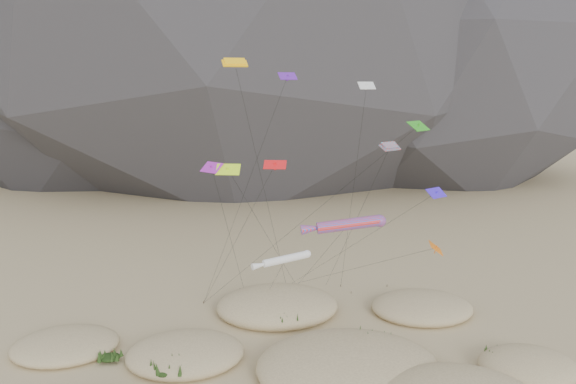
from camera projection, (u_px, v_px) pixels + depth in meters
The scene contains 8 objects.
dunes at pixel (306, 364), 50.83m from camera, with size 52.03×39.28×3.64m.
dune_grass at pixel (305, 360), 51.12m from camera, with size 41.07×29.32×1.56m.
kite_stakes at pixel (296, 291), 70.15m from camera, with size 23.39×4.51×0.30m.
rainbow_tube_kite at pixel (346, 225), 53.97m from camera, with size 8.38×15.66×13.22m.
white_tube_kite at pixel (283, 260), 50.26m from camera, with size 5.64×18.20×10.72m.
orange_parafoil at pixel (236, 67), 53.14m from camera, with size 8.05×12.40×28.05m.
multi_parafoil at pixel (389, 149), 55.12m from camera, with size 4.23×15.67×20.05m.
delta_kites at pixel (334, 166), 55.96m from camera, with size 24.27×19.54×26.69m.
Camera 1 is at (-9.45, -42.08, 25.69)m, focal length 35.00 mm.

